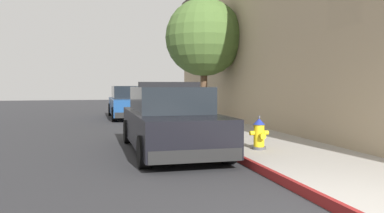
% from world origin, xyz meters
% --- Properties ---
extents(ground_plane, '(31.16, 60.00, 0.20)m').
position_xyz_m(ground_plane, '(-4.70, 10.00, -0.10)').
color(ground_plane, '#2B2B2D').
extents(sidewalk_pavement, '(2.61, 60.00, 0.15)m').
position_xyz_m(sidewalk_pavement, '(1.30, 10.00, 0.08)').
color(sidewalk_pavement, '#9E9991').
rests_on(sidewalk_pavement, ground).
extents(curb_painted_edge, '(0.08, 60.00, 0.15)m').
position_xyz_m(curb_painted_edge, '(-0.04, 10.00, 0.08)').
color(curb_painted_edge, maroon).
rests_on(curb_painted_edge, ground).
extents(storefront_building, '(7.21, 20.75, 6.66)m').
position_xyz_m(storefront_building, '(6.09, 10.09, 3.34)').
color(storefront_building, tan).
rests_on(storefront_building, ground).
extents(police_cruiser, '(1.94, 4.84, 1.68)m').
position_xyz_m(police_cruiser, '(-1.18, 5.67, 0.74)').
color(police_cruiser, black).
rests_on(police_cruiser, ground).
extents(parked_car_silver_ahead, '(1.94, 4.84, 1.56)m').
position_xyz_m(parked_car_silver_ahead, '(-1.20, 15.67, 0.74)').
color(parked_car_silver_ahead, navy).
rests_on(parked_car_silver_ahead, ground).
extents(fire_hydrant, '(0.44, 0.40, 0.76)m').
position_xyz_m(fire_hydrant, '(0.65, 4.59, 0.50)').
color(fire_hydrant, '#4C4C51').
rests_on(fire_hydrant, sidewalk_pavement).
extents(street_tree, '(3.17, 3.17, 4.99)m').
position_xyz_m(street_tree, '(1.49, 12.02, 3.55)').
color(street_tree, brown).
rests_on(street_tree, sidewalk_pavement).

